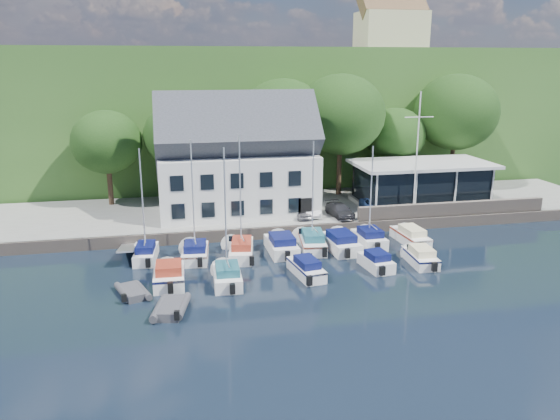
% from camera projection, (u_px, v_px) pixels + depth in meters
% --- Properties ---
extents(ground, '(180.00, 180.00, 0.00)m').
position_uv_depth(ground, '(372.00, 284.00, 36.86)').
color(ground, black).
rests_on(ground, ground).
extents(quay, '(60.00, 13.00, 1.00)m').
position_uv_depth(quay, '(308.00, 210.00, 53.27)').
color(quay, gray).
rests_on(quay, ground).
extents(quay_face, '(60.00, 0.30, 1.00)m').
position_uv_depth(quay_face, '(326.00, 229.00, 47.13)').
color(quay_face, '#6F6258').
rests_on(quay_face, ground).
extents(hillside, '(160.00, 75.00, 16.00)m').
position_uv_depth(hillside, '(244.00, 101.00, 93.36)').
color(hillside, '#2D531F').
rests_on(hillside, ground).
extents(field_patch, '(50.00, 30.00, 0.30)m').
position_uv_depth(field_patch, '(280.00, 52.00, 100.33)').
color(field_patch, '#4E5D2E').
rests_on(field_patch, hillside).
extents(farmhouse, '(10.40, 7.00, 8.20)m').
position_uv_depth(farmhouse, '(391.00, 24.00, 84.99)').
color(farmhouse, beige).
rests_on(farmhouse, hillside).
extents(harbor_building, '(14.40, 8.20, 8.70)m').
position_uv_depth(harbor_building, '(237.00, 166.00, 49.69)').
color(harbor_building, silver).
rests_on(harbor_building, quay).
extents(club_pavilion, '(13.20, 7.20, 4.10)m').
position_uv_depth(club_pavilion, '(421.00, 183.00, 53.31)').
color(club_pavilion, black).
rests_on(club_pavilion, quay).
extents(seawall, '(18.00, 0.50, 1.20)m').
position_uv_depth(seawall, '(453.00, 209.00, 49.54)').
color(seawall, '#6F6258').
rests_on(seawall, quay).
extents(gangway, '(1.20, 6.00, 1.40)m').
position_uv_depth(gangway, '(128.00, 256.00, 42.17)').
color(gangway, silver).
rests_on(gangway, ground).
extents(car_silver, '(1.33, 3.24, 1.10)m').
position_uv_depth(car_silver, '(301.00, 211.00, 48.83)').
color(car_silver, '#A1A1A5').
rests_on(car_silver, quay).
extents(car_white, '(1.83, 3.93, 1.24)m').
position_uv_depth(car_white, '(311.00, 208.00, 49.55)').
color(car_white, silver).
rests_on(car_white, quay).
extents(car_dgrey, '(2.10, 4.13, 1.15)m').
position_uv_depth(car_dgrey, '(340.00, 210.00, 49.12)').
color(car_dgrey, '#2B2B30').
rests_on(car_dgrey, quay).
extents(car_blue, '(1.77, 3.89, 1.30)m').
position_uv_depth(car_blue, '(374.00, 205.00, 50.54)').
color(car_blue, '#2C4A87').
rests_on(car_blue, quay).
extents(flagpole, '(2.65, 0.20, 11.05)m').
position_uv_depth(flagpole, '(417.00, 155.00, 48.35)').
color(flagpole, silver).
rests_on(flagpole, quay).
extents(tree_0, '(6.69, 6.69, 9.14)m').
position_uv_depth(tree_0, '(108.00, 158.00, 52.24)').
color(tree_0, black).
rests_on(tree_0, quay).
extents(tree_1, '(7.10, 7.10, 9.71)m').
position_uv_depth(tree_1, '(181.00, 153.00, 53.58)').
color(tree_1, black).
rests_on(tree_1, quay).
extents(tree_2, '(8.74, 8.74, 11.95)m').
position_uv_depth(tree_2, '(283.00, 138.00, 55.55)').
color(tree_2, black).
rests_on(tree_2, quay).
extents(tree_3, '(9.08, 9.08, 12.41)m').
position_uv_depth(tree_3, '(340.00, 135.00, 55.87)').
color(tree_3, black).
rests_on(tree_3, quay).
extents(tree_4, '(6.47, 6.47, 8.84)m').
position_uv_depth(tree_4, '(395.00, 149.00, 58.61)').
color(tree_4, black).
rests_on(tree_4, quay).
extents(tree_5, '(9.01, 9.01, 12.31)m').
position_uv_depth(tree_5, '(454.00, 132.00, 59.21)').
color(tree_5, black).
rests_on(tree_5, quay).
extents(boat_r1_0, '(2.19, 5.65, 8.27)m').
position_uv_depth(boat_r1_0, '(143.00, 207.00, 40.23)').
color(boat_r1_0, white).
rests_on(boat_r1_0, ground).
extents(boat_r1_1, '(2.63, 5.63, 8.80)m').
position_uv_depth(boat_r1_1, '(193.00, 204.00, 40.18)').
color(boat_r1_1, white).
rests_on(boat_r1_1, ground).
extents(boat_r1_2, '(2.99, 6.85, 8.80)m').
position_uv_depth(boat_r1_2, '(240.00, 201.00, 40.85)').
color(boat_r1_2, white).
rests_on(boat_r1_2, ground).
extents(boat_r1_3, '(2.31, 6.29, 1.51)m').
position_uv_depth(boat_r1_3, '(281.00, 243.00, 42.72)').
color(boat_r1_3, white).
rests_on(boat_r1_3, ground).
extents(boat_r1_4, '(2.84, 6.80, 9.35)m').
position_uv_depth(boat_r1_4, '(313.00, 192.00, 42.49)').
color(boat_r1_4, white).
rests_on(boat_r1_4, ground).
extents(boat_r1_5, '(2.76, 6.59, 1.53)m').
position_uv_depth(boat_r1_5, '(340.00, 241.00, 43.32)').
color(boat_r1_5, white).
rests_on(boat_r1_5, ground).
extents(boat_r1_6, '(2.23, 5.52, 9.14)m').
position_uv_depth(boat_r1_6, '(371.00, 191.00, 43.37)').
color(boat_r1_6, white).
rests_on(boat_r1_6, ground).
extents(boat_r1_7, '(2.11, 6.56, 1.42)m').
position_uv_depth(boat_r1_7, '(410.00, 234.00, 45.03)').
color(boat_r1_7, white).
rests_on(boat_r1_7, ground).
extents(boat_r2_0, '(2.34, 5.38, 1.57)m').
position_uv_depth(boat_r2_0, '(169.00, 273.00, 36.58)').
color(boat_r2_0, white).
rests_on(boat_r2_0, ground).
extents(boat_r2_1, '(2.23, 5.86, 8.67)m').
position_uv_depth(boat_r2_1, '(226.00, 222.00, 35.77)').
color(boat_r2_1, white).
rests_on(boat_r2_1, ground).
extents(boat_r2_2, '(2.46, 5.83, 1.37)m').
position_uv_depth(boat_r2_2, '(306.00, 266.00, 38.09)').
color(boat_r2_2, white).
rests_on(boat_r2_2, ground).
extents(boat_r2_3, '(2.23, 4.71, 1.35)m').
position_uv_depth(boat_r2_3, '(376.00, 260.00, 39.40)').
color(boat_r2_3, white).
rests_on(boat_r2_3, ground).
extents(boat_r2_4, '(2.04, 5.50, 1.35)m').
position_uv_depth(boat_r2_4, '(420.00, 255.00, 40.37)').
color(boat_r2_4, white).
rests_on(boat_r2_4, ground).
extents(dinghy_0, '(2.61, 3.31, 0.68)m').
position_uv_depth(dinghy_0, '(133.00, 291.00, 34.92)').
color(dinghy_0, '#39393F').
rests_on(dinghy_0, ground).
extents(dinghy_1, '(2.61, 3.61, 0.76)m').
position_uv_depth(dinghy_1, '(171.00, 306.00, 32.55)').
color(dinghy_1, '#39393F').
rests_on(dinghy_1, ground).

